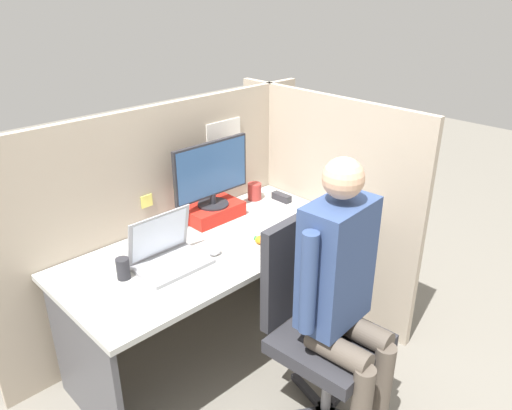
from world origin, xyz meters
The scene contains 14 objects.
ground_plane centered at (0.00, 0.00, 0.00)m, with size 12.00×12.00×0.00m, color slate.
cubicle_panel_back centered at (0.00, 0.78, 0.70)m, with size 2.13×0.05×1.39m.
cubicle_panel_right centered at (0.84, 0.30, 0.70)m, with size 0.04×1.41×1.39m.
desk centered at (0.00, 0.38, 0.54)m, with size 1.63×0.76×0.70m.
paper_box centered at (0.22, 0.62, 0.74)m, with size 0.34×0.20×0.08m.
monitor centered at (0.22, 0.63, 0.99)m, with size 0.52×0.18×0.39m.
laptop centered at (-0.28, 0.37, 0.75)m, with size 0.35×0.25×0.26m.
mouse centered at (-0.05, 0.28, 0.72)m, with size 0.07×0.05×0.04m.
stapler centered at (0.69, 0.52, 0.72)m, with size 0.05×0.13×0.04m.
carrot_toy centered at (0.19, 0.15, 0.72)m, with size 0.04×0.16×0.04m.
office_chair centered at (0.09, -0.28, 0.52)m, with size 0.53×0.57×1.01m.
person centered at (0.08, -0.43, 0.79)m, with size 0.48×0.42×1.37m.
coffee_mug centered at (0.58, 0.65, 0.75)m, with size 0.09×0.09×0.11m.
pen_cup centered at (-0.51, 0.42, 0.75)m, with size 0.06×0.06×0.11m.
Camera 1 is at (-1.46, -1.47, 2.02)m, focal length 35.00 mm.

